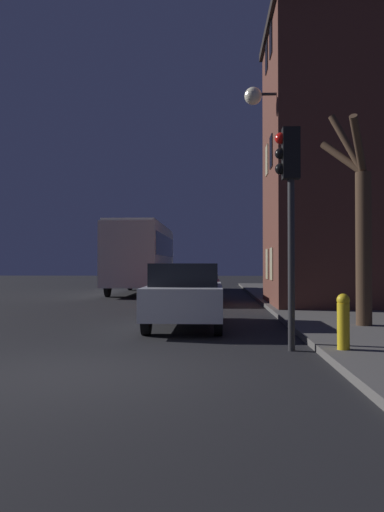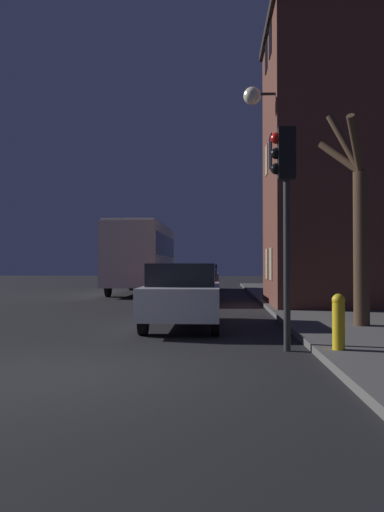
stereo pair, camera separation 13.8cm
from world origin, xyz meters
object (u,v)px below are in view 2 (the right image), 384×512
(car_mid_lane, at_px, (197,285))
(streetlamp, at_px, (265,141))
(bare_tree, at_px, (358,226))
(bus, at_px, (143,253))
(car_near_lane, at_px, (184,294))
(traffic_light, at_px, (285,190))
(fire_hydrant, at_px, (339,320))
(car_far_lane, at_px, (204,277))

(car_mid_lane, bearing_deg, streetlamp, -60.40)
(bare_tree, bearing_deg, bus, 116.14)
(bus, relative_size, car_near_lane, 2.17)
(traffic_light, xyz_separation_m, bare_tree, (2.01, 2.70, -0.44))
(car_near_lane, bearing_deg, traffic_light, -57.74)
(fire_hydrant, bearing_deg, car_near_lane, 126.52)
(bare_tree, xyz_separation_m, fire_hydrant, (-1.23, -3.28, -1.77))
(streetlamp, height_order, car_far_lane, streetlamp)
(streetlamp, distance_m, traffic_light, 7.31)
(car_near_lane, xyz_separation_m, fire_hydrant, (2.78, -3.75, -0.20))
(traffic_light, bearing_deg, car_near_lane, 122.26)
(bus, distance_m, fire_hydrant, 18.86)
(car_near_lane, distance_m, car_mid_lane, 7.73)
(bare_tree, relative_size, fire_hydrant, 5.42)
(bare_tree, bearing_deg, streetlamp, 112.39)
(bus, bearing_deg, traffic_light, -73.42)
(fire_hydrant, bearing_deg, streetlamp, 93.68)
(streetlamp, relative_size, traffic_light, 1.78)
(bare_tree, xyz_separation_m, bus, (-7.15, 14.56, -0.26))
(bus, xyz_separation_m, car_far_lane, (3.12, 3.52, -1.32))
(streetlamp, bearing_deg, traffic_light, -92.53)
(traffic_light, distance_m, fire_hydrant, 2.42)
(car_near_lane, height_order, car_far_lane, car_near_lane)
(bare_tree, xyz_separation_m, car_far_lane, (-4.03, 18.09, -1.58))
(bare_tree, bearing_deg, car_far_lane, 102.56)
(bare_tree, height_order, car_mid_lane, bare_tree)
(bare_tree, height_order, car_near_lane, bare_tree)
(bus, bearing_deg, car_near_lane, -77.44)
(streetlamp, bearing_deg, car_mid_lane, 119.60)
(car_far_lane, bearing_deg, bare_tree, -77.44)
(bus, height_order, car_near_lane, bus)
(bus, distance_m, car_mid_lane, 7.24)
(bare_tree, bearing_deg, fire_hydrant, -110.49)
(streetlamp, relative_size, bare_tree, 1.42)
(car_near_lane, bearing_deg, car_far_lane, 90.08)
(streetlamp, bearing_deg, car_near_lane, -122.11)
(fire_hydrant, bearing_deg, car_far_lane, 97.47)
(car_mid_lane, bearing_deg, car_far_lane, 90.13)
(streetlamp, height_order, fire_hydrant, streetlamp)
(streetlamp, relative_size, car_mid_lane, 1.47)
(car_near_lane, bearing_deg, car_mid_lane, 90.02)
(streetlamp, height_order, bus, streetlamp)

